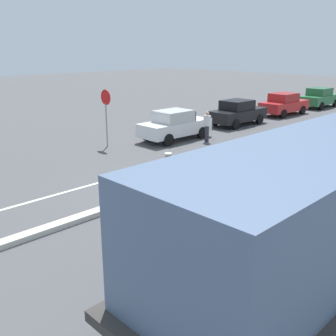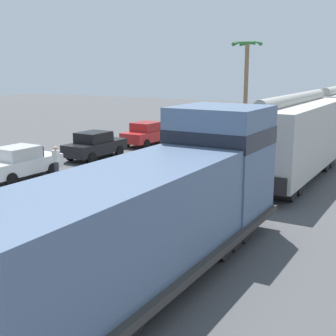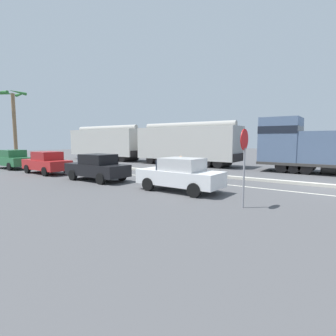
{
  "view_description": "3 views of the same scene",
  "coord_description": "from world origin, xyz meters",
  "px_view_note": "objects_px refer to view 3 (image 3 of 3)",
  "views": [
    {
      "loc": [
        9.36,
        -9.25,
        4.89
      ],
      "look_at": [
        0.18,
        -0.23,
        0.91
      ],
      "focal_mm": 42.0,
      "sensor_mm": 36.0,
      "label": 1
    },
    {
      "loc": [
        12.14,
        -9.93,
        5.44
      ],
      "look_at": [
        4.09,
        3.9,
        1.95
      ],
      "focal_mm": 50.0,
      "sensor_mm": 36.0,
      "label": 2
    },
    {
      "loc": [
        -16.03,
        -0.94,
        2.5
      ],
      "look_at": [
        -3.7,
        7.76,
        0.86
      ],
      "focal_mm": 28.0,
      "sensor_mm": 36.0,
      "label": 3
    }
  ],
  "objects_px": {
    "hopper_car_middle": "(107,143)",
    "parked_car_black": "(97,167)",
    "locomotive": "(333,149)",
    "parked_car_green": "(12,159)",
    "hopper_car_lead": "(187,144)",
    "palm_tree_near": "(14,113)",
    "parked_car_red": "(47,163)",
    "pedestrian_by_cars": "(181,170)",
    "parked_car_white": "(180,175)",
    "stop_sign": "(244,153)"
  },
  "relations": [
    {
      "from": "parked_car_white",
      "to": "parked_car_black",
      "type": "relative_size",
      "value": 1.0
    },
    {
      "from": "palm_tree_near",
      "to": "pedestrian_by_cars",
      "type": "xyz_separation_m",
      "value": [
        -1.42,
        -21.76,
        -4.43
      ]
    },
    {
      "from": "hopper_car_middle",
      "to": "pedestrian_by_cars",
      "type": "bearing_deg",
      "value": -120.22
    },
    {
      "from": "parked_car_black",
      "to": "parked_car_red",
      "type": "bearing_deg",
      "value": 89.4
    },
    {
      "from": "parked_car_red",
      "to": "palm_tree_near",
      "type": "relative_size",
      "value": 0.56
    },
    {
      "from": "stop_sign",
      "to": "parked_car_white",
      "type": "bearing_deg",
      "value": 69.94
    },
    {
      "from": "locomotive",
      "to": "parked_car_red",
      "type": "bearing_deg",
      "value": 123.96
    },
    {
      "from": "parked_car_black",
      "to": "parked_car_green",
      "type": "relative_size",
      "value": 1.0
    },
    {
      "from": "parked_car_red",
      "to": "parked_car_green",
      "type": "distance_m",
      "value": 5.59
    },
    {
      "from": "pedestrian_by_cars",
      "to": "parked_car_green",
      "type": "bearing_deg",
      "value": 95.07
    },
    {
      "from": "hopper_car_lead",
      "to": "parked_car_green",
      "type": "relative_size",
      "value": 2.52
    },
    {
      "from": "parked_car_green",
      "to": "pedestrian_by_cars",
      "type": "xyz_separation_m",
      "value": [
        1.45,
        -16.29,
        0.03
      ]
    },
    {
      "from": "parked_car_black",
      "to": "parked_car_green",
      "type": "bearing_deg",
      "value": 89.09
    },
    {
      "from": "parked_car_green",
      "to": "parked_car_black",
      "type": "bearing_deg",
      "value": -90.91
    },
    {
      "from": "hopper_car_middle",
      "to": "stop_sign",
      "type": "xyz_separation_m",
      "value": [
        -12.86,
        -21.72,
        -0.05
      ]
    },
    {
      "from": "locomotive",
      "to": "hopper_car_middle",
      "type": "bearing_deg",
      "value": 90.0
    },
    {
      "from": "hopper_car_lead",
      "to": "parked_car_green",
      "type": "distance_m",
      "value": 15.72
    },
    {
      "from": "locomotive",
      "to": "parked_car_green",
      "type": "bearing_deg",
      "value": 116.71
    },
    {
      "from": "hopper_car_lead",
      "to": "parked_car_red",
      "type": "height_order",
      "value": "hopper_car_lead"
    },
    {
      "from": "hopper_car_middle",
      "to": "parked_car_red",
      "type": "xyz_separation_m",
      "value": [
        -11.6,
        -6.53,
        -1.26
      ]
    },
    {
      "from": "parked_car_red",
      "to": "palm_tree_near",
      "type": "distance_m",
      "value": 12.29
    },
    {
      "from": "stop_sign",
      "to": "parked_car_green",
      "type": "bearing_deg",
      "value": 86.22
    },
    {
      "from": "hopper_car_lead",
      "to": "hopper_car_middle",
      "type": "xyz_separation_m",
      "value": [
        0.0,
        11.6,
        0.0
      ]
    },
    {
      "from": "parked_car_white",
      "to": "parked_car_green",
      "type": "distance_m",
      "value": 17.21
    },
    {
      "from": "pedestrian_by_cars",
      "to": "parked_car_white",
      "type": "bearing_deg",
      "value": -148.79
    },
    {
      "from": "hopper_car_middle",
      "to": "palm_tree_near",
      "type": "xyz_separation_m",
      "value": [
        -8.62,
        4.53,
        3.2
      ]
    },
    {
      "from": "stop_sign",
      "to": "palm_tree_near",
      "type": "bearing_deg",
      "value": 80.83
    },
    {
      "from": "locomotive",
      "to": "pedestrian_by_cars",
      "type": "bearing_deg",
      "value": 146.97
    },
    {
      "from": "parked_car_green",
      "to": "pedestrian_by_cars",
      "type": "bearing_deg",
      "value": -84.93
    },
    {
      "from": "parked_car_white",
      "to": "parked_car_green",
      "type": "xyz_separation_m",
      "value": [
        0.07,
        17.21,
        0.0
      ]
    },
    {
      "from": "parked_car_red",
      "to": "palm_tree_near",
      "type": "height_order",
      "value": "palm_tree_near"
    },
    {
      "from": "hopper_car_lead",
      "to": "locomotive",
      "type": "bearing_deg",
      "value": -90.0
    },
    {
      "from": "hopper_car_lead",
      "to": "pedestrian_by_cars",
      "type": "distance_m",
      "value": 11.57
    },
    {
      "from": "parked_car_white",
      "to": "parked_car_red",
      "type": "bearing_deg",
      "value": 90.24
    },
    {
      "from": "stop_sign",
      "to": "parked_car_black",
      "type": "bearing_deg",
      "value": 82.83
    },
    {
      "from": "pedestrian_by_cars",
      "to": "palm_tree_near",
      "type": "bearing_deg",
      "value": 86.28
    },
    {
      "from": "hopper_car_lead",
      "to": "parked_car_red",
      "type": "xyz_separation_m",
      "value": [
        -11.6,
        5.07,
        -1.26
      ]
    },
    {
      "from": "parked_car_white",
      "to": "palm_tree_near",
      "type": "height_order",
      "value": "palm_tree_near"
    },
    {
      "from": "hopper_car_middle",
      "to": "parked_car_black",
      "type": "height_order",
      "value": "hopper_car_middle"
    },
    {
      "from": "hopper_car_middle",
      "to": "pedestrian_by_cars",
      "type": "distance_m",
      "value": 19.98
    },
    {
      "from": "hopper_car_lead",
      "to": "pedestrian_by_cars",
      "type": "height_order",
      "value": "hopper_car_lead"
    },
    {
      "from": "locomotive",
      "to": "parked_car_green",
      "type": "height_order",
      "value": "locomotive"
    },
    {
      "from": "hopper_car_lead",
      "to": "parked_car_black",
      "type": "relative_size",
      "value": 2.51
    },
    {
      "from": "parked_car_green",
      "to": "stop_sign",
      "type": "bearing_deg",
      "value": -93.78
    },
    {
      "from": "parked_car_red",
      "to": "stop_sign",
      "type": "xyz_separation_m",
      "value": [
        -1.25,
        -15.19,
        1.21
      ]
    },
    {
      "from": "parked_car_white",
      "to": "locomotive",
      "type": "bearing_deg",
      "value": -25.88
    },
    {
      "from": "hopper_car_lead",
      "to": "palm_tree_near",
      "type": "relative_size",
      "value": 1.39
    },
    {
      "from": "parked_car_green",
      "to": "pedestrian_by_cars",
      "type": "relative_size",
      "value": 2.59
    },
    {
      "from": "parked_car_green",
      "to": "hopper_car_lead",
      "type": "bearing_deg",
      "value": -42.88
    },
    {
      "from": "parked_car_green",
      "to": "stop_sign",
      "type": "distance_m",
      "value": 20.86
    }
  ]
}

